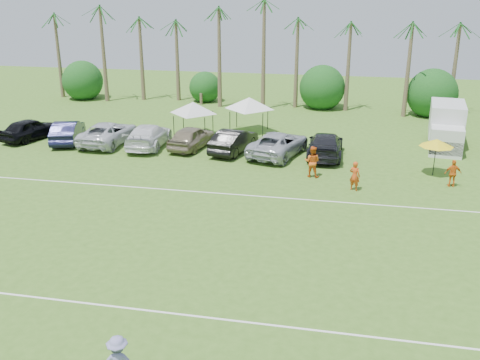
# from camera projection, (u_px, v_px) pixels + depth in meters

# --- Properties ---
(ground) EXTENTS (120.00, 120.00, 0.00)m
(ground) POSITION_uv_depth(u_px,v_px,m) (74.00, 338.00, 17.85)
(ground) COLOR #3E671E
(ground) RESTS_ON ground
(field_lines) EXTENTS (80.00, 12.10, 0.01)m
(field_lines) POSITION_uv_depth(u_px,v_px,m) (156.00, 236.00, 25.23)
(field_lines) COLOR white
(field_lines) RESTS_ON ground
(palm_tree_0) EXTENTS (2.40, 2.40, 8.90)m
(palm_tree_0) POSITION_uv_depth(u_px,v_px,m) (48.00, 26.00, 54.50)
(palm_tree_0) COLOR brown
(palm_tree_0) RESTS_ON ground
(palm_tree_1) EXTENTS (2.40, 2.40, 9.90)m
(palm_tree_1) POSITION_uv_depth(u_px,v_px,m) (93.00, 17.00, 53.28)
(palm_tree_1) COLOR brown
(palm_tree_1) RESTS_ON ground
(palm_tree_2) EXTENTS (2.40, 2.40, 10.90)m
(palm_tree_2) POSITION_uv_depth(u_px,v_px,m) (140.00, 8.00, 52.06)
(palm_tree_2) COLOR brown
(palm_tree_2) RESTS_ON ground
(palm_tree_4) EXTENTS (2.40, 2.40, 8.90)m
(palm_tree_4) POSITION_uv_depth(u_px,v_px,m) (220.00, 28.00, 51.15)
(palm_tree_4) COLOR brown
(palm_tree_4) RESTS_ON ground
(palm_tree_5) EXTENTS (2.40, 2.40, 9.90)m
(palm_tree_5) POSITION_uv_depth(u_px,v_px,m) (261.00, 19.00, 50.11)
(palm_tree_5) COLOR brown
(palm_tree_5) RESTS_ON ground
(palm_tree_6) EXTENTS (2.40, 2.40, 10.90)m
(palm_tree_6) POSITION_uv_depth(u_px,v_px,m) (304.00, 10.00, 49.08)
(palm_tree_6) COLOR brown
(palm_tree_6) RESTS_ON ground
(palm_tree_7) EXTENTS (2.40, 2.40, 11.90)m
(palm_tree_7) POSITION_uv_depth(u_px,v_px,m) (349.00, 0.00, 48.04)
(palm_tree_7) COLOR brown
(palm_tree_7) RESTS_ON ground
(palm_tree_8) EXTENTS (2.40, 2.40, 8.90)m
(palm_tree_8) POSITION_uv_depth(u_px,v_px,m) (403.00, 31.00, 47.98)
(palm_tree_8) COLOR brown
(palm_tree_8) RESTS_ON ground
(palm_tree_9) EXTENTS (2.40, 2.40, 9.90)m
(palm_tree_9) POSITION_uv_depth(u_px,v_px,m) (464.00, 21.00, 46.76)
(palm_tree_9) COLOR brown
(palm_tree_9) RESTS_ON ground
(bush_tree_0) EXTENTS (4.00, 4.00, 4.00)m
(bush_tree_0) POSITION_uv_depth(u_px,v_px,m) (85.00, 81.00, 56.78)
(bush_tree_0) COLOR brown
(bush_tree_0) RESTS_ON ground
(bush_tree_1) EXTENTS (4.00, 4.00, 4.00)m
(bush_tree_1) POSITION_uv_depth(u_px,v_px,m) (203.00, 85.00, 54.36)
(bush_tree_1) COLOR brown
(bush_tree_1) RESTS_ON ground
(bush_tree_2) EXTENTS (4.00, 4.00, 4.00)m
(bush_tree_2) POSITION_uv_depth(u_px,v_px,m) (322.00, 89.00, 52.12)
(bush_tree_2) COLOR brown
(bush_tree_2) RESTS_ON ground
(bush_tree_3) EXTENTS (4.00, 4.00, 4.00)m
(bush_tree_3) POSITION_uv_depth(u_px,v_px,m) (429.00, 93.00, 50.26)
(bush_tree_3) COLOR brown
(bush_tree_3) RESTS_ON ground
(sideline_player_a) EXTENTS (0.75, 0.64, 1.74)m
(sideline_player_a) POSITION_uv_depth(u_px,v_px,m) (355.00, 176.00, 30.69)
(sideline_player_a) COLOR #CD4816
(sideline_player_a) RESTS_ON ground
(sideline_player_b) EXTENTS (1.06, 0.89, 1.95)m
(sideline_player_b) POSITION_uv_depth(u_px,v_px,m) (312.00, 162.00, 32.87)
(sideline_player_b) COLOR orange
(sideline_player_b) RESTS_ON ground
(sideline_player_c) EXTENTS (1.00, 0.52, 1.64)m
(sideline_player_c) POSITION_uv_depth(u_px,v_px,m) (453.00, 173.00, 31.26)
(sideline_player_c) COLOR orange
(sideline_player_c) RESTS_ON ground
(box_truck) EXTENTS (2.99, 6.28, 3.12)m
(box_truck) POSITION_uv_depth(u_px,v_px,m) (447.00, 125.00, 38.91)
(box_truck) COLOR silver
(box_truck) RESTS_ON ground
(canopy_tent_left) EXTENTS (3.87, 3.87, 3.14)m
(canopy_tent_left) POSITION_uv_depth(u_px,v_px,m) (193.00, 102.00, 41.65)
(canopy_tent_left) COLOR black
(canopy_tent_left) RESTS_ON ground
(canopy_tent_right) EXTENTS (4.09, 4.09, 3.31)m
(canopy_tent_right) POSITION_uv_depth(u_px,v_px,m) (249.00, 97.00, 42.67)
(canopy_tent_right) COLOR black
(canopy_tent_right) RESTS_ON ground
(market_umbrella) EXTENTS (2.09, 2.09, 2.33)m
(market_umbrella) POSITION_uv_depth(u_px,v_px,m) (437.00, 143.00, 32.80)
(market_umbrella) COLOR black
(market_umbrella) RESTS_ON ground
(parked_car_0) EXTENTS (3.28, 5.25, 1.67)m
(parked_car_0) POSITION_uv_depth(u_px,v_px,m) (30.00, 129.00, 41.16)
(parked_car_0) COLOR black
(parked_car_0) RESTS_ON ground
(parked_car_1) EXTENTS (3.17, 5.35, 1.67)m
(parked_car_1) POSITION_uv_depth(u_px,v_px,m) (68.00, 131.00, 40.41)
(parked_car_1) COLOR #131434
(parked_car_1) RESTS_ON ground
(parked_car_2) EXTENTS (2.96, 6.08, 1.67)m
(parked_car_2) POSITION_uv_depth(u_px,v_px,m) (108.00, 133.00, 40.00)
(parked_car_2) COLOR silver
(parked_car_2) RESTS_ON ground
(parked_car_3) EXTENTS (2.67, 5.87, 1.67)m
(parked_car_3) POSITION_uv_depth(u_px,v_px,m) (149.00, 136.00, 39.27)
(parked_car_3) COLOR white
(parked_car_3) RESTS_ON ground
(parked_car_4) EXTENTS (2.76, 5.15, 1.67)m
(parked_car_4) POSITION_uv_depth(u_px,v_px,m) (192.00, 137.00, 38.89)
(parked_car_4) COLOR gray
(parked_car_4) RESTS_ON ground
(parked_car_5) EXTENTS (2.82, 5.32, 1.67)m
(parked_car_5) POSITION_uv_depth(u_px,v_px,m) (234.00, 141.00, 37.96)
(parked_car_5) COLOR black
(parked_car_5) RESTS_ON ground
(parked_car_6) EXTENTS (4.24, 6.51, 1.67)m
(parked_car_6) POSITION_uv_depth(u_px,v_px,m) (278.00, 144.00, 37.20)
(parked_car_6) COLOR #ADB1BA
(parked_car_6) RESTS_ON ground
(parked_car_7) EXTENTS (2.34, 5.74, 1.67)m
(parked_car_7) POSITION_uv_depth(u_px,v_px,m) (325.00, 145.00, 36.92)
(parked_car_7) COLOR black
(parked_car_7) RESTS_ON ground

